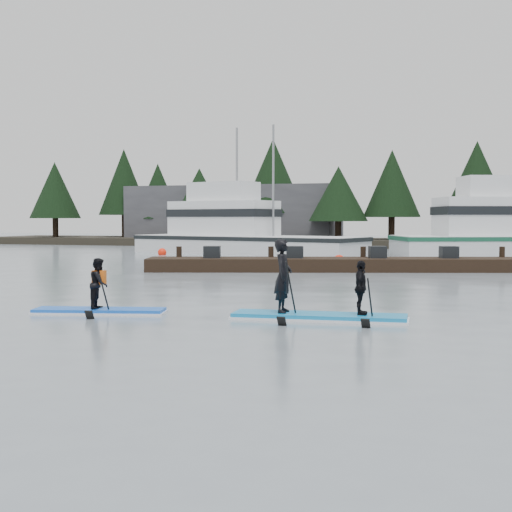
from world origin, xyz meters
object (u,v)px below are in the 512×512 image
(paddleboard_solo, at_px, (99,295))
(fishing_boat_large, at_px, (241,243))
(paddleboard_duo, at_px, (315,296))
(floating_dock, at_px, (342,264))

(paddleboard_solo, bearing_deg, fishing_boat_large, 88.66)
(paddleboard_solo, height_order, paddleboard_duo, paddleboard_duo)
(fishing_boat_large, xyz_separation_m, paddleboard_duo, (11.22, -27.97, -0.14))
(fishing_boat_large, xyz_separation_m, floating_dock, (9.07, -13.39, -0.38))
(floating_dock, xyz_separation_m, paddleboard_duo, (2.15, -14.58, 0.25))
(paddleboard_duo, bearing_deg, fishing_boat_large, 107.43)
(paddleboard_duo, bearing_deg, floating_dock, 93.96)
(fishing_boat_large, relative_size, paddleboard_duo, 4.15)
(paddleboard_solo, bearing_deg, paddleboard_duo, -7.80)
(fishing_boat_large, distance_m, paddleboard_solo, 29.15)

